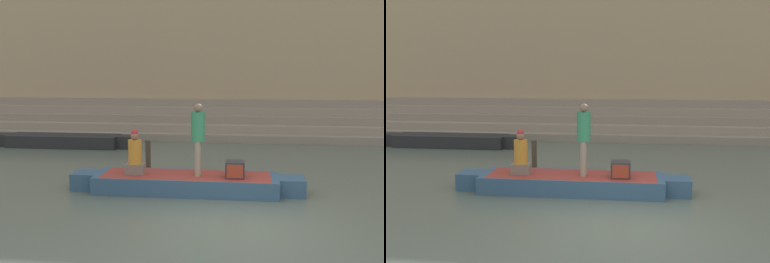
# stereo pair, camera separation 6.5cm
# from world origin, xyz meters

# --- Properties ---
(ground_plane) EXTENTS (120.00, 120.00, 0.00)m
(ground_plane) POSITION_xyz_m (0.00, 0.00, 0.00)
(ground_plane) COLOR #566051
(ghat_steps) EXTENTS (36.00, 2.76, 1.58)m
(ghat_steps) POSITION_xyz_m (0.00, 11.28, 0.58)
(ghat_steps) COLOR gray
(ghat_steps) RESTS_ON ground
(back_wall) EXTENTS (34.20, 1.28, 7.01)m
(back_wall) POSITION_xyz_m (0.00, 12.89, 3.48)
(back_wall) COLOR tan
(back_wall) RESTS_ON ground
(rowboat_main) EXTENTS (5.71, 1.40, 0.42)m
(rowboat_main) POSITION_xyz_m (-1.32, 2.35, 0.23)
(rowboat_main) COLOR #33516B
(rowboat_main) RESTS_ON ground
(person_standing) EXTENTS (0.33, 0.33, 1.75)m
(person_standing) POSITION_xyz_m (-1.02, 2.32, 1.44)
(person_standing) COLOR gray
(person_standing) RESTS_ON rowboat_main
(person_rowing) EXTENTS (0.47, 0.37, 1.10)m
(person_rowing) POSITION_xyz_m (-2.59, 2.32, 0.87)
(person_rowing) COLOR #756656
(person_rowing) RESTS_ON rowboat_main
(tv_set) EXTENTS (0.46, 0.45, 0.40)m
(tv_set) POSITION_xyz_m (-0.12, 2.20, 0.62)
(tv_set) COLOR #2D2D2D
(tv_set) RESTS_ON rowboat_main
(moored_boat_shore) EXTENTS (5.48, 1.10, 0.46)m
(moored_boat_shore) POSITION_xyz_m (-6.82, 7.98, 0.25)
(moored_boat_shore) COLOR black
(moored_boat_shore) RESTS_ON ground
(mooring_post) EXTENTS (0.15, 0.15, 0.95)m
(mooring_post) POSITION_xyz_m (-2.67, 4.18, 0.47)
(mooring_post) COLOR #473828
(mooring_post) RESTS_ON ground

